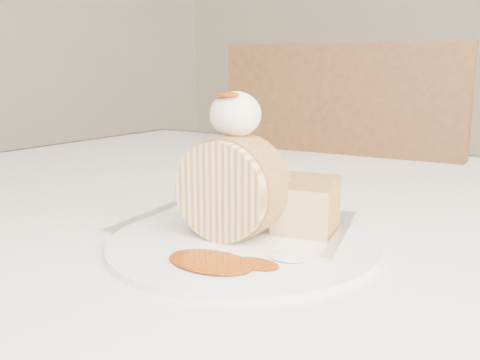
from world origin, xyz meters
The scene contains 10 objects.
table centered at (0.00, 0.20, 0.66)m, with size 1.40×0.90×0.75m.
chair_far centered at (-0.18, 0.66, 0.54)m, with size 0.48×0.48×0.95m.
plate centered at (-0.02, 0.01, 0.75)m, with size 0.24×0.24×0.01m, color white.
roulade_slice centered at (-0.04, 0.01, 0.80)m, with size 0.09×0.09×0.05m, color beige.
cake_chunk centered at (0.01, 0.06, 0.78)m, with size 0.05×0.05×0.04m, color #A87A3F.
whipped_cream centered at (-0.04, 0.02, 0.87)m, with size 0.05×0.05×0.04m, color white.
caramel_drizzle centered at (-0.04, 0.01, 0.89)m, with size 0.02×0.02×0.01m, color #893405.
caramel_pool centered at (-0.01, -0.06, 0.76)m, with size 0.08×0.05×0.00m, color #893405, non-canonical shape.
fork centered at (0.05, 0.05, 0.76)m, with size 0.02×0.14×0.00m, color silver.
spoon centered at (-0.16, 0.03, 0.75)m, with size 0.03×0.18×0.00m, color silver.
Camera 1 is at (0.23, -0.37, 0.91)m, focal length 40.00 mm.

